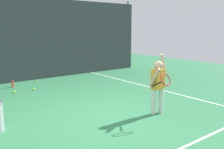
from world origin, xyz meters
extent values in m
plane|color=#2D7247|center=(0.00, 0.00, 0.00)|extent=(20.00, 20.00, 0.00)
cube|color=white|center=(3.02, 1.00, 0.00)|extent=(0.05, 9.00, 0.00)
cube|color=#383D42|center=(0.00, 4.94, 1.50)|extent=(10.64, 0.08, 3.00)
cylinder|color=slate|center=(0.00, 5.00, 1.57)|extent=(0.09, 0.09, 3.15)
cylinder|color=slate|center=(5.17, 5.00, 1.57)|extent=(0.09, 0.09, 3.15)
cylinder|color=silver|center=(1.20, -0.44, 0.29)|extent=(0.11, 0.11, 0.58)
cylinder|color=silver|center=(1.38, -0.49, 0.29)|extent=(0.11, 0.11, 0.58)
cube|color=orange|center=(1.29, -0.47, 0.80)|extent=(0.31, 0.19, 0.44)
sphere|color=tan|center=(1.29, -0.47, 1.10)|extent=(0.20, 0.20, 0.20)
cylinder|color=tan|center=(1.48, -0.43, 1.12)|extent=(0.21, 0.08, 0.46)
cylinder|color=tan|center=(1.10, -0.54, 0.87)|extent=(0.09, 0.29, 0.43)
cylinder|color=black|center=(1.03, -0.66, 0.75)|extent=(0.05, 0.24, 0.15)
torus|color=red|center=(1.05, -0.88, 0.88)|extent=(0.30, 0.18, 0.26)
cylinder|color=#D83F33|center=(-0.53, 4.16, 0.11)|extent=(0.07, 0.07, 0.22)
sphere|color=#CCE033|center=(-0.72, 3.39, 0.03)|extent=(0.07, 0.07, 0.07)
sphere|color=#CCE033|center=(0.41, 4.53, 0.03)|extent=(0.07, 0.07, 0.07)
sphere|color=#CCE033|center=(-0.12, 3.38, 0.03)|extent=(0.07, 0.07, 0.07)
camera|label=1|loc=(-2.83, -4.13, 1.91)|focal=40.10mm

